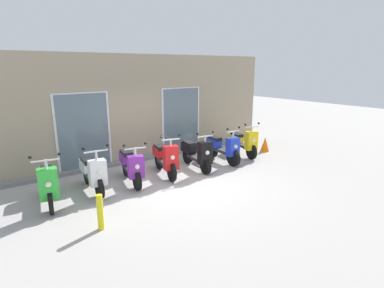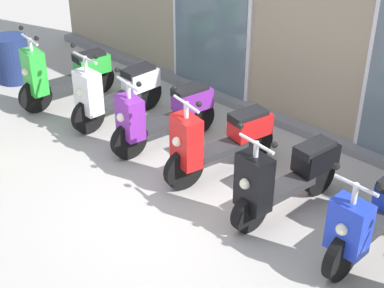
# 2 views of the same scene
# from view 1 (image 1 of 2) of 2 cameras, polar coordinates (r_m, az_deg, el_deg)

# --- Properties ---
(ground_plane) EXTENTS (40.00, 40.00, 0.00)m
(ground_plane) POSITION_cam_1_polar(r_m,az_deg,el_deg) (8.14, -1.77, -7.31)
(ground_plane) COLOR #A8A39E
(storefront_facade) EXTENTS (10.79, 0.50, 3.38)m
(storefront_facade) POSITION_cam_1_polar(r_m,az_deg,el_deg) (9.98, -10.72, 6.22)
(storefront_facade) COLOR gray
(storefront_facade) RESTS_ON ground_plane
(scooter_green) EXTENTS (0.66, 1.60, 1.29)m
(scooter_green) POSITION_cam_1_polar(r_m,az_deg,el_deg) (7.47, -25.32, -6.64)
(scooter_green) COLOR black
(scooter_green) RESTS_ON ground_plane
(scooter_white) EXTENTS (0.61, 1.59, 1.27)m
(scooter_white) POSITION_cam_1_polar(r_m,az_deg,el_deg) (7.85, -18.12, -5.10)
(scooter_white) COLOR black
(scooter_white) RESTS_ON ground_plane
(scooter_purple) EXTENTS (0.69, 1.63, 1.20)m
(scooter_purple) POSITION_cam_1_polar(r_m,az_deg,el_deg) (8.18, -11.37, -3.96)
(scooter_purple) COLOR black
(scooter_purple) RESTS_ON ground_plane
(scooter_red) EXTENTS (0.70, 1.63, 1.28)m
(scooter_red) POSITION_cam_1_polar(r_m,az_deg,el_deg) (8.59, -5.05, -2.62)
(scooter_red) COLOR black
(scooter_red) RESTS_ON ground_plane
(scooter_black) EXTENTS (0.61, 1.60, 1.23)m
(scooter_black) POSITION_cam_1_polar(r_m,az_deg,el_deg) (9.11, 0.88, -1.75)
(scooter_black) COLOR black
(scooter_black) RESTS_ON ground_plane
(scooter_blue) EXTENTS (0.53, 1.63, 1.22)m
(scooter_blue) POSITION_cam_1_polar(r_m,az_deg,el_deg) (9.80, 5.74, -0.66)
(scooter_blue) COLOR black
(scooter_blue) RESTS_ON ground_plane
(scooter_yellow) EXTENTS (0.67, 1.56, 1.22)m
(scooter_yellow) POSITION_cam_1_polar(r_m,az_deg,el_deg) (10.60, 9.55, 0.41)
(scooter_yellow) COLOR black
(scooter_yellow) RESTS_ON ground_plane
(curb_bollard) EXTENTS (0.12, 0.12, 0.70)m
(curb_bollard) POSITION_cam_1_polar(r_m,az_deg,el_deg) (6.10, -16.81, -12.13)
(curb_bollard) COLOR yellow
(curb_bollard) RESTS_ON ground_plane
(traffic_cone) EXTENTS (0.32, 0.32, 0.52)m
(traffic_cone) POSITION_cam_1_polar(r_m,az_deg,el_deg) (11.35, 13.51, -0.04)
(traffic_cone) COLOR orange
(traffic_cone) RESTS_ON ground_plane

